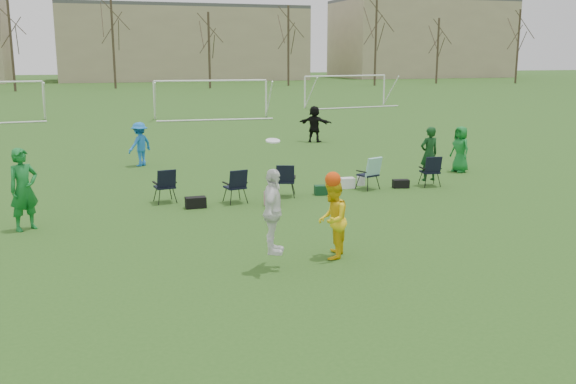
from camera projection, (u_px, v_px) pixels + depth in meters
name	position (u px, v px, depth m)	size (l,w,h in m)	color
ground	(345.00, 297.00, 11.05)	(260.00, 260.00, 0.00)	#2A551A
fielder_green_near	(24.00, 189.00, 15.07)	(0.72, 0.47, 1.96)	#136E29
fielder_blue	(140.00, 144.00, 23.81)	(1.05, 0.61, 1.63)	blue
fielder_green_far	(460.00, 149.00, 22.60)	(0.79, 0.51, 1.62)	#147128
fielder_black	(314.00, 124.00, 30.33)	(1.59, 0.51, 1.72)	black
center_contest	(306.00, 215.00, 12.66)	(2.19, 1.33, 2.56)	white
sideline_setup	(327.00, 175.00, 19.19)	(8.96, 2.04, 1.87)	#103B16
goal_mid	(211.00, 88.00, 41.63)	(7.40, 0.63, 2.46)	white
goal_right	(346.00, 82.00, 50.80)	(7.35, 1.14, 2.46)	white
tree_line	(116.00, 45.00, 75.05)	(110.28, 3.28, 11.40)	#382B21
building_row	(149.00, 42.00, 101.15)	(126.00, 16.00, 13.00)	tan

